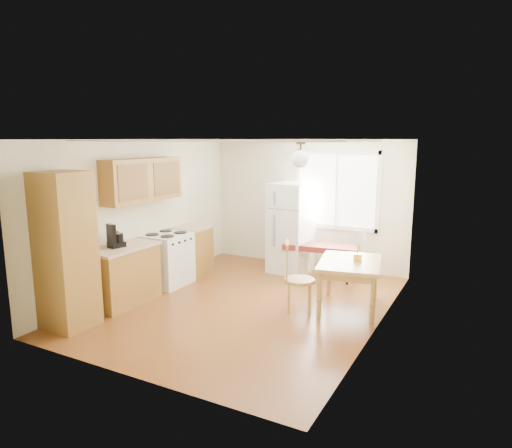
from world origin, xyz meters
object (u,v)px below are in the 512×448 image
Objects in this scene: dining_table at (350,268)px; chair at (293,272)px; refrigerator at (291,228)px; bench at (321,248)px.

chair reaches higher than dining_table.
bench is (0.64, -0.08, -0.30)m from refrigerator.
refrigerator reaches higher than chair.
refrigerator is 1.23× the size of bench.
dining_table is 0.86m from chair.
refrigerator is at bearing 127.46° from dining_table.
chair reaches higher than bench.
bench is 1.06× the size of dining_table.
refrigerator is at bearing 91.22° from chair.
refrigerator is at bearing 165.74° from bench.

